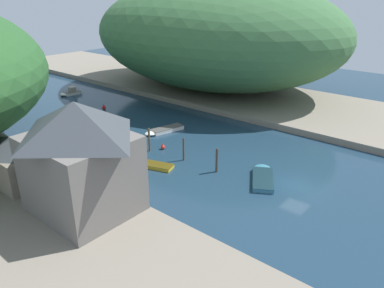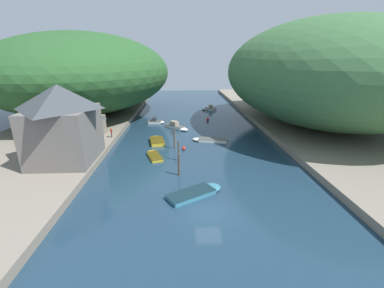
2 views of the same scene
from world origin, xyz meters
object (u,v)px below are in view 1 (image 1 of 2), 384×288
(boat_small_dinghy, at_px, (152,165))
(channel_buoy_far, at_px, (163,147))
(boat_yellow_tender, at_px, (70,93))
(channel_buoy_near, at_px, (104,107))
(boat_open_rowboat, at_px, (94,127))
(person_on_quay, at_px, (56,157))
(boat_red_skiff, at_px, (47,128))
(waterfront_building, at_px, (80,156))
(boat_near_quay, at_px, (263,176))
(boat_far_right_bank, at_px, (163,130))
(boat_cabin_cruiser, at_px, (113,149))
(boathouse_shed, at_px, (17,158))

(boat_small_dinghy, height_order, channel_buoy_far, channel_buoy_far)
(boat_yellow_tender, height_order, channel_buoy_near, boat_yellow_tender)
(channel_buoy_near, bearing_deg, boat_open_rowboat, -135.57)
(boat_yellow_tender, bearing_deg, person_on_quay, 151.52)
(boat_red_skiff, bearing_deg, boat_open_rowboat, 47.34)
(boat_small_dinghy, relative_size, person_on_quay, 2.95)
(waterfront_building, xyz_separation_m, boat_red_skiff, (9.68, 23.30, -5.64))
(boat_yellow_tender, distance_m, channel_buoy_near, 12.80)
(boat_near_quay, relative_size, boat_yellow_tender, 1.57)
(boat_open_rowboat, bearing_deg, boat_red_skiff, -89.66)
(boat_open_rowboat, relative_size, channel_buoy_far, 6.54)
(boat_far_right_bank, bearing_deg, boat_cabin_cruiser, 103.18)
(waterfront_building, relative_size, boat_yellow_tender, 2.37)
(boat_cabin_cruiser, height_order, channel_buoy_far, channel_buoy_far)
(boat_red_skiff, xyz_separation_m, boat_yellow_tender, (13.41, 14.72, 0.04))
(waterfront_building, height_order, boat_yellow_tender, waterfront_building)
(boathouse_shed, bearing_deg, boat_cabin_cruiser, 0.32)
(boat_far_right_bank, bearing_deg, waterfront_building, 129.50)
(boat_near_quay, height_order, boat_small_dinghy, boat_near_quay)
(boat_red_skiff, bearing_deg, boat_yellow_tender, 141.90)
(boat_small_dinghy, height_order, person_on_quay, person_on_quay)
(boat_near_quay, bearing_deg, boat_red_skiff, 161.39)
(channel_buoy_near, distance_m, channel_buoy_far, 20.57)
(boathouse_shed, bearing_deg, waterfront_building, -84.20)
(person_on_quay, bearing_deg, boat_small_dinghy, -135.21)
(boat_far_right_bank, height_order, channel_buoy_far, channel_buoy_far)
(boat_near_quay, bearing_deg, channel_buoy_near, 140.91)
(boat_red_skiff, xyz_separation_m, boat_small_dinghy, (1.39, -20.30, -0.20))
(boat_cabin_cruiser, bearing_deg, channel_buoy_far, -53.64)
(boat_near_quay, relative_size, boat_red_skiff, 1.80)
(boat_cabin_cruiser, relative_size, channel_buoy_near, 5.65)
(boathouse_shed, bearing_deg, boat_open_rowboat, 29.05)
(boat_near_quay, relative_size, channel_buoy_near, 6.98)
(waterfront_building, relative_size, channel_buoy_near, 10.56)
(boat_far_right_bank, height_order, boat_yellow_tender, boat_yellow_tender)
(boat_yellow_tender, distance_m, boat_open_rowboat, 21.52)
(boat_open_rowboat, bearing_deg, boat_small_dinghy, 35.37)
(person_on_quay, bearing_deg, channel_buoy_far, -113.06)
(boat_red_skiff, xyz_separation_m, channel_buoy_near, (11.71, 2.03, -0.04))
(boat_far_right_bank, bearing_deg, boathouse_shed, 103.25)
(boat_red_skiff, relative_size, channel_buoy_far, 4.32)
(boat_small_dinghy, bearing_deg, waterfront_building, 176.68)
(boat_cabin_cruiser, relative_size, person_on_quay, 3.14)
(boat_far_right_bank, relative_size, boat_open_rowboat, 1.15)
(boathouse_shed, relative_size, person_on_quay, 4.58)
(channel_buoy_far, bearing_deg, boat_red_skiff, 108.29)
(boat_yellow_tender, bearing_deg, boat_near_quay, 179.05)
(boathouse_shed, height_order, boat_red_skiff, boathouse_shed)
(boathouse_shed, relative_size, channel_buoy_near, 8.24)
(boat_far_right_bank, bearing_deg, channel_buoy_far, 147.37)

